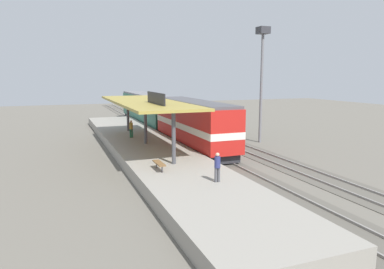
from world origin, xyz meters
TOP-DOWN VIEW (x-y plane):
  - ground_plane at (2.00, 0.00)m, footprint 120.00×120.00m
  - track_near at (0.00, 0.00)m, footprint 3.20×110.00m
  - track_far at (4.60, 0.00)m, footprint 3.20×110.00m
  - platform at (-4.60, 0.00)m, footprint 6.00×44.00m
  - station_canopy at (-4.60, -0.09)m, footprint 5.20×18.00m
  - platform_bench at (-6.00, -9.24)m, footprint 0.44×1.70m
  - locomotive at (0.00, 0.06)m, footprint 2.93×14.43m
  - passenger_carriage_single at (0.00, 18.06)m, footprint 2.90×20.00m
  - freight_car at (4.60, 7.39)m, footprint 2.80×12.00m
  - light_mast at (7.80, 0.92)m, footprint 1.10×1.10m
  - person_waiting at (-3.62, -12.92)m, footprint 0.34×0.34m
  - person_walking at (-5.19, 3.49)m, footprint 0.34×0.34m

SIDE VIEW (x-z plane):
  - ground_plane at x=2.00m, z-range 0.00..0.00m
  - track_near at x=0.00m, z-range -0.05..0.11m
  - track_far at x=4.60m, z-range -0.05..0.11m
  - platform at x=-4.60m, z-range 0.00..0.90m
  - platform_bench at x=-6.00m, z-range 1.09..1.59m
  - person_waiting at x=-3.62m, z-range 1.00..2.71m
  - person_walking at x=-5.19m, z-range 1.00..2.71m
  - freight_car at x=4.60m, z-range 0.20..3.74m
  - passenger_carriage_single at x=0.00m, z-range 0.19..4.43m
  - locomotive at x=0.00m, z-range 0.19..4.63m
  - station_canopy at x=-4.60m, z-range 2.18..6.88m
  - light_mast at x=7.80m, z-range 2.55..14.25m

